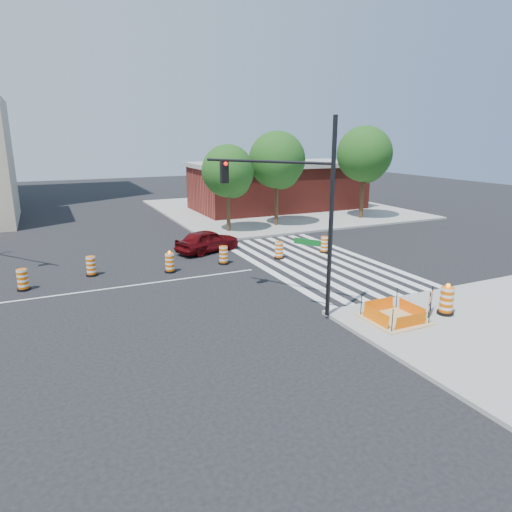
% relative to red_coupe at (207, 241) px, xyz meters
% --- Properties ---
extents(ground, '(120.00, 120.00, 0.00)m').
position_rel_red_coupe_xyz_m(ground, '(-6.15, -4.80, -0.72)').
color(ground, black).
rests_on(ground, ground).
extents(sidewalk_ne, '(22.00, 22.00, 0.15)m').
position_rel_red_coupe_xyz_m(sidewalk_ne, '(11.85, 13.20, -0.64)').
color(sidewalk_ne, gray).
rests_on(sidewalk_ne, ground).
extents(crosswalk_east, '(6.75, 13.50, 0.01)m').
position_rel_red_coupe_xyz_m(crosswalk_east, '(4.80, -4.80, -0.71)').
color(crosswalk_east, silver).
rests_on(crosswalk_east, ground).
extents(lane_centerline, '(14.00, 0.12, 0.01)m').
position_rel_red_coupe_xyz_m(lane_centerline, '(-6.15, -4.80, -0.71)').
color(lane_centerline, silver).
rests_on(lane_centerline, ground).
extents(excavation_pit, '(2.20, 2.20, 0.90)m').
position_rel_red_coupe_xyz_m(excavation_pit, '(2.85, -13.80, -0.49)').
color(excavation_pit, tan).
rests_on(excavation_pit, ground).
extents(brick_storefront, '(16.50, 8.50, 4.60)m').
position_rel_red_coupe_xyz_m(brick_storefront, '(11.85, 13.20, 1.60)').
color(brick_storefront, maroon).
rests_on(brick_storefront, ground).
extents(red_coupe, '(4.53, 3.02, 1.43)m').
position_rel_red_coupe_xyz_m(red_coupe, '(0.00, 0.00, 0.00)').
color(red_coupe, '#4E0609').
rests_on(red_coupe, ground).
extents(signal_pole_se, '(3.34, 4.88, 7.66)m').
position_rel_red_coupe_xyz_m(signal_pole_se, '(-0.12, -10.96, 3.99)').
color(signal_pole_se, black).
rests_on(signal_pole_se, ground).
extents(pit_drum, '(0.65, 0.65, 1.29)m').
position_rel_red_coupe_xyz_m(pit_drum, '(5.13, -14.21, -0.03)').
color(pit_drum, black).
rests_on(pit_drum, ground).
extents(barricade, '(0.73, 0.59, 1.06)m').
position_rel_red_coupe_xyz_m(barricade, '(4.51, -13.98, 0.02)').
color(barricade, '#DB5804').
rests_on(barricade, ground).
extents(tree_north_c, '(3.82, 3.82, 6.50)m').
position_rel_red_coupe_xyz_m(tree_north_c, '(3.39, 4.87, 3.65)').
color(tree_north_c, '#382314').
rests_on(tree_north_c, ground).
extents(tree_north_d, '(4.39, 4.39, 7.46)m').
position_rel_red_coupe_xyz_m(tree_north_d, '(7.72, 5.47, 4.29)').
color(tree_north_d, '#382314').
rests_on(tree_north_d, ground).
extents(tree_north_e, '(4.65, 4.65, 7.91)m').
position_rel_red_coupe_xyz_m(tree_north_e, '(15.99, 5.35, 4.60)').
color(tree_north_e, '#382314').
rests_on(tree_north_e, ground).
extents(median_drum_2, '(0.60, 0.60, 1.02)m').
position_rel_red_coupe_xyz_m(median_drum_2, '(-10.32, -3.31, -0.24)').
color(median_drum_2, black).
rests_on(median_drum_2, ground).
extents(median_drum_3, '(0.60, 0.60, 1.02)m').
position_rel_red_coupe_xyz_m(median_drum_3, '(-7.15, -2.24, -0.24)').
color(median_drum_3, black).
rests_on(median_drum_3, ground).
extents(median_drum_4, '(0.60, 0.60, 1.18)m').
position_rel_red_coupe_xyz_m(median_drum_4, '(-3.27, -3.35, -0.23)').
color(median_drum_4, black).
rests_on(median_drum_4, ground).
extents(median_drum_5, '(0.60, 0.60, 1.02)m').
position_rel_red_coupe_xyz_m(median_drum_5, '(-0.09, -3.04, -0.24)').
color(median_drum_5, black).
rests_on(median_drum_5, ground).
extents(median_drum_6, '(0.60, 0.60, 1.02)m').
position_rel_red_coupe_xyz_m(median_drum_6, '(3.30, -3.36, -0.24)').
color(median_drum_6, black).
rests_on(median_drum_6, ground).
extents(median_drum_7, '(0.60, 0.60, 1.02)m').
position_rel_red_coupe_xyz_m(median_drum_7, '(6.55, -3.28, -0.24)').
color(median_drum_7, black).
rests_on(median_drum_7, ground).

